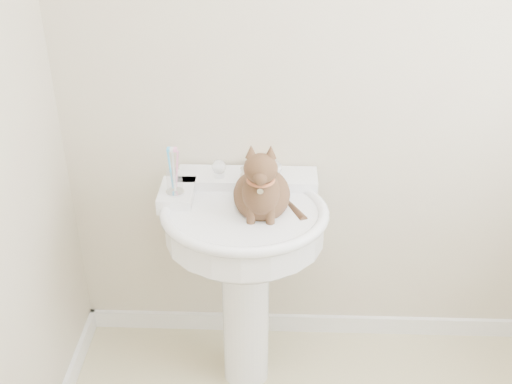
{
  "coord_description": "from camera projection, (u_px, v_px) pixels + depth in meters",
  "views": [
    {
      "loc": [
        -0.24,
        -1.2,
        2.1
      ],
      "look_at": [
        -0.31,
        0.8,
        0.92
      ],
      "focal_mm": 45.0,
      "sensor_mm": 36.0,
      "label": 1
    }
  ],
  "objects": [
    {
      "name": "faucet",
      "position": [
        247.0,
        170.0,
        2.46
      ],
      "size": [
        0.28,
        0.12,
        0.14
      ],
      "color": "silver",
      "rests_on": "pedestal_sink"
    },
    {
      "name": "wall_back",
      "position": [
        341.0,
        78.0,
        2.41
      ],
      "size": [
        2.2,
        0.0,
        2.5
      ],
      "primitive_type": null,
      "color": "beige",
      "rests_on": "ground"
    },
    {
      "name": "baseboard_back",
      "position": [
        324.0,
        324.0,
        3.01
      ],
      "size": [
        2.2,
        0.02,
        0.09
      ],
      "primitive_type": "cube",
      "color": "white",
      "rests_on": "floor"
    },
    {
      "name": "toothbrush_cup",
      "position": [
        174.0,
        182.0,
        2.37
      ],
      "size": [
        0.07,
        0.07,
        0.19
      ],
      "rotation": [
        0.0,
        0.0,
        -0.25
      ],
      "color": "silver",
      "rests_on": "pedestal_sink"
    },
    {
      "name": "cat",
      "position": [
        262.0,
        191.0,
        2.32
      ],
      "size": [
        0.23,
        0.29,
        0.42
      ],
      "rotation": [
        0.0,
        0.0,
        -0.01
      ],
      "color": "#553122",
      "rests_on": "pedestal_sink"
    },
    {
      "name": "soap_bar",
      "position": [
        260.0,
        166.0,
        2.56
      ],
      "size": [
        0.09,
        0.06,
        0.03
      ],
      "primitive_type": "cube",
      "rotation": [
        0.0,
        0.0,
        -0.03
      ],
      "color": "orange",
      "rests_on": "pedestal_sink"
    },
    {
      "name": "pedestal_sink",
      "position": [
        244.0,
        243.0,
        2.45
      ],
      "size": [
        0.64,
        0.63,
        0.88
      ],
      "color": "white",
      "rests_on": "floor"
    }
  ]
}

